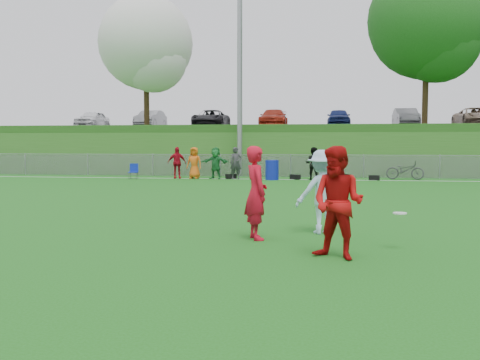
% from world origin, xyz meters
% --- Properties ---
extents(ground, '(120.00, 120.00, 0.00)m').
position_xyz_m(ground, '(0.00, 0.00, 0.00)').
color(ground, '#1B5B13').
rests_on(ground, ground).
extents(sideline_far, '(60.00, 0.10, 0.01)m').
position_xyz_m(sideline_far, '(0.00, 18.00, 0.01)').
color(sideline_far, white).
rests_on(sideline_far, ground).
extents(fence, '(58.00, 0.06, 1.30)m').
position_xyz_m(fence, '(0.00, 20.00, 0.65)').
color(fence, gray).
rests_on(fence, ground).
extents(light_pole, '(1.20, 0.40, 12.15)m').
position_xyz_m(light_pole, '(-3.00, 20.80, 6.71)').
color(light_pole, gray).
rests_on(light_pole, ground).
extents(berm, '(120.00, 18.00, 3.00)m').
position_xyz_m(berm, '(0.00, 31.00, 1.50)').
color(berm, '#225718').
rests_on(berm, ground).
extents(parking_lot, '(120.00, 12.00, 0.10)m').
position_xyz_m(parking_lot, '(0.00, 33.00, 3.05)').
color(parking_lot, black).
rests_on(parking_lot, berm).
extents(tree_white_flowering, '(6.30, 6.30, 8.78)m').
position_xyz_m(tree_white_flowering, '(-9.84, 24.92, 8.32)').
color(tree_white_flowering, black).
rests_on(tree_white_flowering, berm).
extents(tree_green_near, '(7.14, 7.14, 9.95)m').
position_xyz_m(tree_green_near, '(8.16, 24.42, 9.03)').
color(tree_green_near, black).
rests_on(tree_green_near, berm).
extents(car_row, '(32.04, 5.18, 1.44)m').
position_xyz_m(car_row, '(-1.17, 32.00, 3.82)').
color(car_row, white).
rests_on(car_row, parking_lot).
extents(spectator_row, '(8.31, 0.82, 1.69)m').
position_xyz_m(spectator_row, '(-3.22, 18.00, 0.85)').
color(spectator_row, '#AF0C1D').
rests_on(spectator_row, ground).
extents(gear_bags, '(8.05, 0.57, 0.26)m').
position_xyz_m(gear_bags, '(0.95, 18.10, 0.13)').
color(gear_bags, black).
rests_on(gear_bags, ground).
extents(player_red_left, '(0.69, 0.81, 1.87)m').
position_xyz_m(player_red_left, '(0.38, 0.59, 0.94)').
color(player_red_left, red).
rests_on(player_red_left, ground).
extents(player_red_center, '(1.14, 1.06, 1.89)m').
position_xyz_m(player_red_center, '(1.94, -1.03, 0.94)').
color(player_red_center, '#B00C0C').
rests_on(player_red_center, ground).
extents(player_blue, '(1.31, 1.01, 1.79)m').
position_xyz_m(player_blue, '(1.69, 1.47, 0.89)').
color(player_blue, '#A9CFEB').
rests_on(player_blue, ground).
extents(frisbee, '(0.25, 0.25, 0.02)m').
position_xyz_m(frisbee, '(3.07, -0.09, 0.67)').
color(frisbee, white).
rests_on(frisbee, ground).
extents(recycling_bin, '(0.71, 0.71, 1.03)m').
position_xyz_m(recycling_bin, '(-0.83, 17.68, 0.51)').
color(recycling_bin, '#0F1DA2').
rests_on(recycling_bin, ground).
extents(camp_chair, '(0.51, 0.52, 0.82)m').
position_xyz_m(camp_chair, '(-8.19, 17.22, 0.24)').
color(camp_chair, '#0F24A3').
rests_on(camp_chair, ground).
extents(bicycle, '(1.99, 0.94, 1.00)m').
position_xyz_m(bicycle, '(6.04, 18.90, 0.50)').
color(bicycle, '#323335').
rests_on(bicycle, ground).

